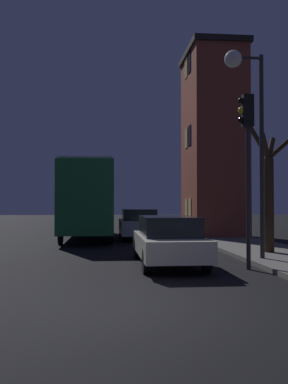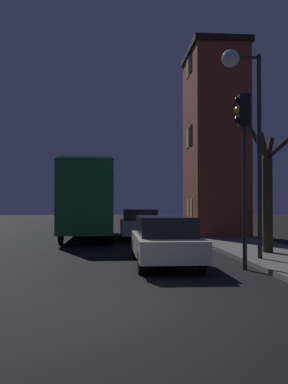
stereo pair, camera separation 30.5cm
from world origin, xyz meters
The scene contains 8 objects.
ground_plane centered at (0.00, 0.00, 0.00)m, with size 120.00×120.00×0.00m, color black.
brick_building centered at (5.42, 15.41, 5.26)m, with size 3.04×4.63×10.20m.
streetlamp centered at (3.84, 5.25, 5.07)m, with size 1.24×0.55×6.49m.
traffic_light centered at (3.42, 3.91, 3.48)m, with size 0.43×0.24×4.88m.
bare_tree centered at (5.21, 6.91, 2.41)m, with size 1.54×1.67×4.54m.
bus centered at (-1.37, 14.63, 2.26)m, with size 2.45×9.07×3.83m.
car_near_lane centered at (1.34, 4.91, 0.77)m, with size 1.76×4.78×1.46m.
car_mid_lane centered at (1.18, 14.11, 0.79)m, with size 1.88×4.11×1.54m.
Camera 1 is at (-0.53, -7.67, 1.84)m, focal length 40.00 mm.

